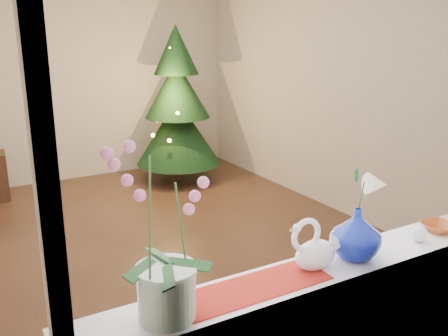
# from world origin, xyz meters

# --- Properties ---
(ground) EXTENTS (5.00, 5.00, 0.00)m
(ground) POSITION_xyz_m (0.00, 0.00, 0.00)
(ground) COLOR #352015
(ground) RESTS_ON ground
(wall_back) EXTENTS (4.50, 0.10, 2.70)m
(wall_back) POSITION_xyz_m (0.00, 2.50, 1.35)
(wall_back) COLOR beige
(wall_back) RESTS_ON ground
(wall_front) EXTENTS (4.50, 0.10, 2.70)m
(wall_front) POSITION_xyz_m (0.00, -2.50, 1.35)
(wall_front) COLOR beige
(wall_front) RESTS_ON ground
(wall_right) EXTENTS (0.10, 5.00, 2.70)m
(wall_right) POSITION_xyz_m (2.25, 0.00, 1.35)
(wall_right) COLOR beige
(wall_right) RESTS_ON ground
(windowsill) EXTENTS (2.20, 0.26, 0.04)m
(windowsill) POSITION_xyz_m (0.00, -2.37, 0.90)
(windowsill) COLOR white
(windowsill) RESTS_ON window_apron
(window_frame) EXTENTS (2.22, 0.06, 1.60)m
(window_frame) POSITION_xyz_m (0.00, -2.47, 1.70)
(window_frame) COLOR white
(window_frame) RESTS_ON windowsill
(runner) EXTENTS (0.70, 0.20, 0.01)m
(runner) POSITION_xyz_m (-0.38, -2.37, 0.92)
(runner) COLOR maroon
(runner) RESTS_ON windowsill
(orchid_pot) EXTENTS (0.28, 0.28, 0.63)m
(orchid_pot) POSITION_xyz_m (-0.71, -2.39, 1.24)
(orchid_pot) COLOR silver
(orchid_pot) RESTS_ON windowsill
(swan) EXTENTS (0.27, 0.14, 0.22)m
(swan) POSITION_xyz_m (-0.04, -2.36, 1.03)
(swan) COLOR white
(swan) RESTS_ON windowsill
(blue_vase) EXTENTS (0.28, 0.28, 0.26)m
(blue_vase) POSITION_xyz_m (0.18, -2.37, 1.05)
(blue_vase) COLOR navy
(blue_vase) RESTS_ON windowsill
(lily) EXTENTS (0.14, 0.08, 0.19)m
(lily) POSITION_xyz_m (0.18, -2.37, 1.28)
(lily) COLOR white
(lily) RESTS_ON blue_vase
(paperweight) EXTENTS (0.10, 0.10, 0.08)m
(paperweight) POSITION_xyz_m (0.56, -2.40, 0.96)
(paperweight) COLOR silver
(paperweight) RESTS_ON windowsill
(amber_dish) EXTENTS (0.15, 0.15, 0.03)m
(amber_dish) POSITION_xyz_m (0.74, -2.37, 0.94)
(amber_dish) COLOR #9D4317
(amber_dish) RESTS_ON windowsill
(xmas_tree) EXTENTS (1.22, 1.22, 1.91)m
(xmas_tree) POSITION_xyz_m (1.27, 1.76, 0.96)
(xmas_tree) COLOR black
(xmas_tree) RESTS_ON ground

